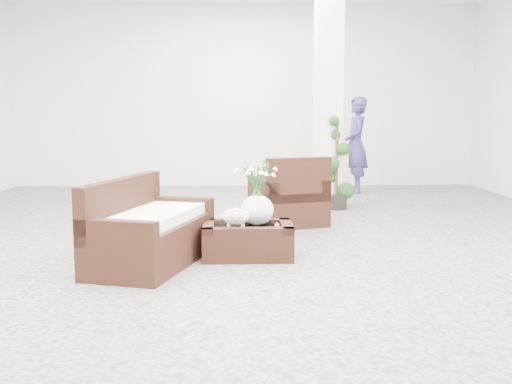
{
  "coord_description": "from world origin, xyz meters",
  "views": [
    {
      "loc": [
        -0.24,
        -6.6,
        1.49
      ],
      "look_at": [
        0.0,
        -0.1,
        0.62
      ],
      "focal_mm": 43.26,
      "sensor_mm": 36.0,
      "label": 1
    }
  ],
  "objects_px": {
    "topiary": "(337,164)",
    "coffee_table": "(248,242)",
    "loveseat": "(151,222)",
    "armchair": "(288,190)"
  },
  "relations": [
    {
      "from": "coffee_table",
      "to": "loveseat",
      "type": "xyz_separation_m",
      "value": [
        -0.93,
        -0.26,
        0.26
      ]
    },
    {
      "from": "coffee_table",
      "to": "topiary",
      "type": "relative_size",
      "value": 0.66
    },
    {
      "from": "coffee_table",
      "to": "armchair",
      "type": "bearing_deg",
      "value": 72.38
    },
    {
      "from": "topiary",
      "to": "loveseat",
      "type": "bearing_deg",
      "value": -125.47
    },
    {
      "from": "topiary",
      "to": "coffee_table",
      "type": "bearing_deg",
      "value": -114.97
    },
    {
      "from": "coffee_table",
      "to": "armchair",
      "type": "relative_size",
      "value": 1.0
    },
    {
      "from": "coffee_table",
      "to": "loveseat",
      "type": "relative_size",
      "value": 0.58
    },
    {
      "from": "loveseat",
      "to": "topiary",
      "type": "height_order",
      "value": "topiary"
    },
    {
      "from": "coffee_table",
      "to": "armchair",
      "type": "height_order",
      "value": "armchair"
    },
    {
      "from": "coffee_table",
      "to": "topiary",
      "type": "xyz_separation_m",
      "value": [
        1.41,
        3.02,
        0.53
      ]
    }
  ]
}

